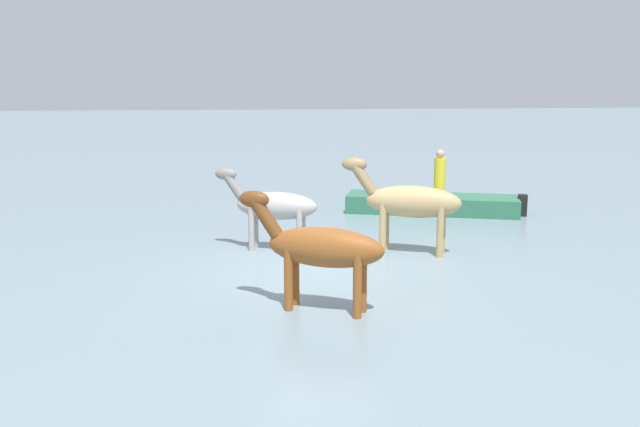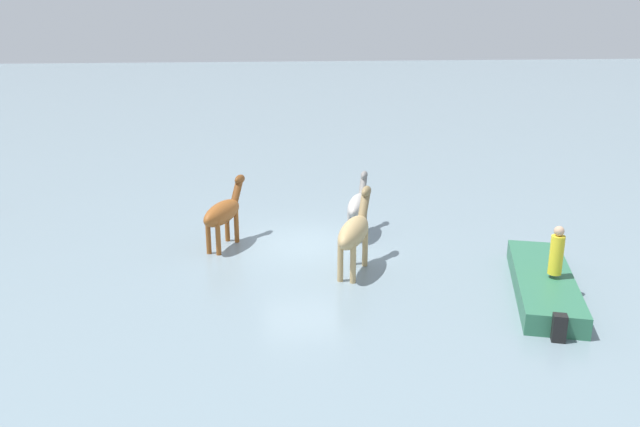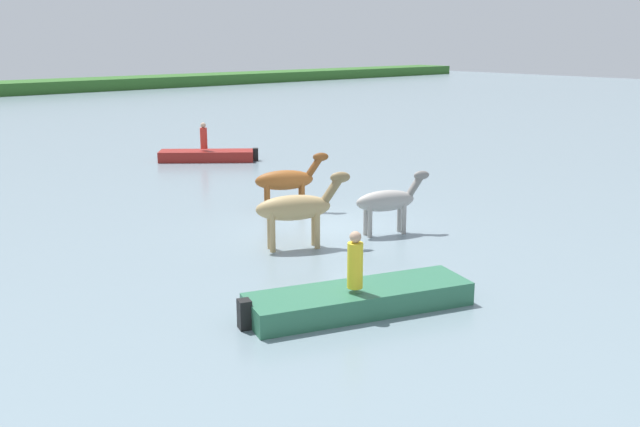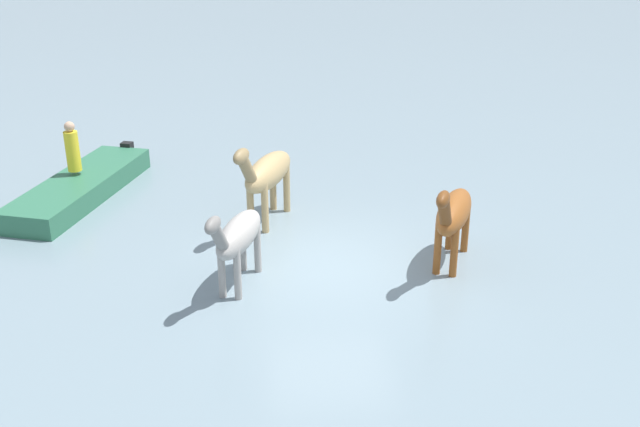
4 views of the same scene
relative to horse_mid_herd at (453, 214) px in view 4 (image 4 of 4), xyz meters
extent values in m
plane|color=gray|center=(-0.10, -2.30, -1.05)|extent=(166.58, 166.58, 0.00)
ellipsoid|color=brown|center=(-0.08, 0.04, 0.01)|extent=(1.96, 1.35, 0.64)
cylinder|color=brown|center=(0.50, -0.07, -0.52)|extent=(0.14, 0.14, 1.06)
cylinder|color=brown|center=(0.37, -0.35, -0.52)|extent=(0.14, 0.14, 1.06)
cylinder|color=brown|center=(-0.53, 0.43, -0.52)|extent=(0.14, 0.14, 1.06)
cylinder|color=brown|center=(-0.66, 0.15, -0.52)|extent=(0.14, 0.14, 1.06)
cylinder|color=brown|center=(0.83, -0.41, 0.43)|extent=(0.62, 0.46, 0.70)
ellipsoid|color=brown|center=(1.01, -0.50, 0.71)|extent=(0.57, 0.43, 0.28)
ellipsoid|color=#9E9993|center=(0.41, -4.01, -0.05)|extent=(1.88, 1.11, 0.61)
cylinder|color=#9E9993|center=(0.97, -4.05, -0.55)|extent=(0.13, 0.13, 1.00)
cylinder|color=#9E9993|center=(0.87, -4.33, -0.55)|extent=(0.13, 0.13, 1.00)
cylinder|color=#9E9993|center=(-0.05, -3.68, -0.55)|extent=(0.13, 0.13, 1.00)
cylinder|color=#9E9993|center=(-0.14, -3.96, -0.55)|extent=(0.13, 0.13, 1.00)
cylinder|color=slate|center=(1.31, -4.33, 0.34)|extent=(0.59, 0.38, 0.66)
ellipsoid|color=slate|center=(1.49, -4.40, 0.61)|extent=(0.54, 0.36, 0.27)
ellipsoid|color=tan|center=(-2.46, -3.38, 0.08)|extent=(2.11, 1.41, 0.69)
cylinder|color=tan|center=(-1.83, -3.49, -0.48)|extent=(0.15, 0.15, 1.13)
cylinder|color=tan|center=(-1.97, -3.79, -0.48)|extent=(0.15, 0.15, 1.13)
cylinder|color=tan|center=(-2.94, -2.97, -0.48)|extent=(0.15, 0.15, 1.13)
cylinder|color=tan|center=(-3.08, -3.27, -0.48)|extent=(0.15, 0.15, 1.13)
cylinder|color=olive|center=(-1.47, -3.84, 0.53)|extent=(0.67, 0.48, 0.75)
ellipsoid|color=olive|center=(-1.28, -3.93, 0.84)|extent=(0.61, 0.45, 0.30)
cube|color=#2D6B4C|center=(-4.24, -7.77, -0.88)|extent=(4.94, 2.77, 0.64)
cube|color=black|center=(-6.59, -6.99, -0.80)|extent=(0.32, 0.34, 0.69)
cylinder|color=yellow|center=(-4.49, -7.88, 0.02)|extent=(0.32, 0.32, 0.95)
sphere|color=tan|center=(-4.49, -7.88, 0.61)|extent=(0.24, 0.24, 0.24)
camera|label=1|loc=(1.35, 10.06, 2.55)|focal=37.01mm
camera|label=2|loc=(-17.80, -0.66, 5.36)|focal=35.85mm
camera|label=3|loc=(-13.99, -17.75, 4.50)|focal=39.97mm
camera|label=4|loc=(12.52, -3.74, 5.44)|focal=41.68mm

